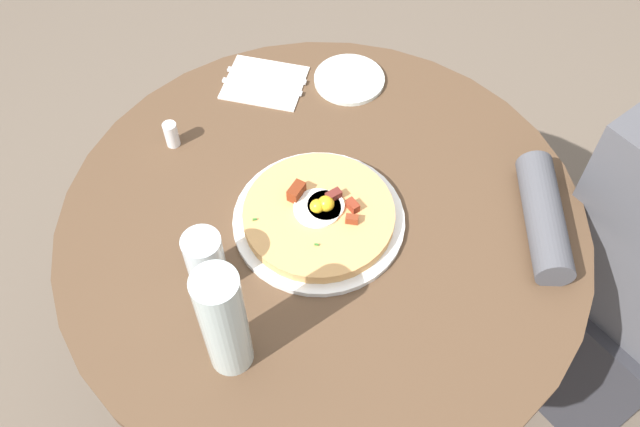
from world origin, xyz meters
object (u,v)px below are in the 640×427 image
Objects in this scene: water_bottle at (224,322)px; breakfast_pizza at (318,212)px; water_glass at (206,261)px; dining_table at (322,267)px; bread_plate at (349,79)px; pizza_plate at (317,218)px; knife at (267,76)px; fork at (262,87)px; salt_shaker at (171,134)px.

breakfast_pizza is at bearing 115.09° from water_bottle.
water_bottle is (0.15, -0.05, 0.06)m from water_glass.
bread_plate is at bearing 133.16° from dining_table.
pizza_plate is 0.40m from knife.
water_glass reaches higher than pizza_plate.
bread_plate is at bearing 21.02° from fork.
breakfast_pizza is 1.57× the size of fork.
water_glass is 0.51× the size of water_bottle.
knife reaches higher than dining_table.
knife is 3.16× the size of salt_shaker.
pizza_plate is 1.14× the size of breakfast_pizza.
bread_plate is at bearing 78.87° from salt_shaker.
pizza_plate is 0.37m from fork.
breakfast_pizza reaches higher than pizza_plate.
salt_shaker is at bearing 160.36° from water_glass.
water_bottle is at bearing -55.72° from bread_plate.
water_bottle is (0.38, -0.56, 0.12)m from bread_plate.
pizza_plate is 0.35m from salt_shaker.
breakfast_pizza is 0.32m from water_bottle.
water_glass is at bearing -84.51° from fork.
pizza_plate is at bearing 86.19° from water_glass.
bread_plate is (-0.25, 0.28, -0.00)m from pizza_plate.
fork is 1.44× the size of water_glass.
water_glass is at bearing 161.22° from water_bottle.
water_glass is at bearing -84.89° from knife.
water_bottle is at bearing -78.66° from knife.
breakfast_pizza is at bearing 94.95° from pizza_plate.
bread_plate is 0.69m from water_bottle.
water_glass is at bearing -93.81° from pizza_plate.
pizza_plate is 5.68× the size of salt_shaker.
dining_table is 0.44m from knife.
fork is 3.16× the size of salt_shaker.
breakfast_pizza is at bearing -119.79° from dining_table.
water_glass is at bearing -65.15° from bread_plate.
pizza_plate is (-0.00, -0.01, 0.18)m from dining_table.
salt_shaker is (0.04, -0.26, 0.02)m from knife.
salt_shaker is at bearing -123.89° from fork.
salt_shaker is at bearing -159.56° from dining_table.
dining_table is 3.11× the size of pizza_plate.
salt_shaker is at bearing -160.59° from breakfast_pizza.
knife is at bearing 133.60° from water_glass.
pizza_plate reaches higher than fork.
bread_plate is 0.63× the size of water_bottle.
breakfast_pizza is at bearing -57.05° from fork.
bread_plate reaches higher than fork.
fork is at bearing 162.94° from dining_table.
water_bottle is at bearing -66.38° from dining_table.
fork is at bearing -90.00° from knife.
pizza_plate reaches higher than bread_plate.
dining_table is at bearing 62.95° from pizza_plate.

